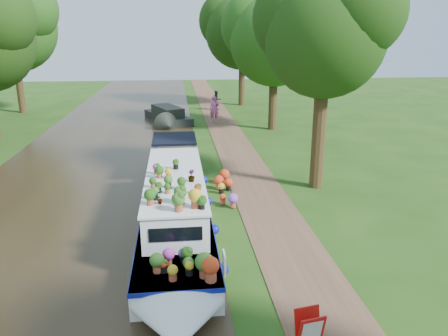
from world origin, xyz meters
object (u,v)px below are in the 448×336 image
plant_boat (176,204)px  second_boat (168,116)px  sandwich_board (309,334)px  pedestrian_dark (217,100)px  pedestrian_pink (214,109)px

plant_boat → second_boat: bearing=91.5°
sandwich_board → plant_boat: bearing=101.6°
pedestrian_dark → plant_boat: bearing=-119.3°
plant_boat → sandwich_board: size_ratio=14.92×
sandwich_board → pedestrian_dark: pedestrian_dark is taller
plant_boat → pedestrian_dark: bearing=81.2°
sandwich_board → pedestrian_dark: bearing=77.3°
plant_boat → pedestrian_dark: plant_boat is taller
plant_boat → pedestrian_pink: bearing=80.8°
pedestrian_pink → sandwich_board: bearing=-89.4°
plant_boat → pedestrian_dark: 24.06m
sandwich_board → second_boat: bearing=86.3°
plant_boat → pedestrian_dark: size_ratio=8.14×
plant_boat → pedestrian_dark: (3.67, 23.78, 0.01)m
plant_boat → pedestrian_pink: plant_boat is taller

